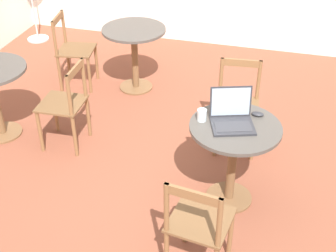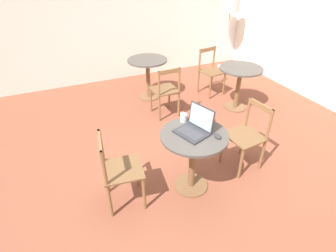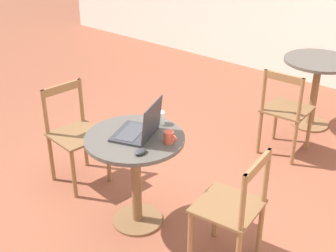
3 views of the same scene
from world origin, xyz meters
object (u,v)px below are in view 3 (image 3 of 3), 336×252
object	(u,v)px
chair_far_front	(285,112)
mug	(169,137)
chair_near_right	(233,210)
drinking_glass	(160,118)
cafe_table_far	(317,76)
cafe_table_near	(135,158)
chair_near_left	(75,135)
mouse	(141,152)
laptop	(140,129)

from	to	relation	value
chair_far_front	mug	bearing A→B (deg)	-95.15
chair_near_right	drinking_glass	xyz separation A→B (m)	(-0.80, 0.19, 0.36)
cafe_table_far	mug	size ratio (longest dim) A/B	6.85
cafe_table_near	chair_far_front	distance (m)	1.72
chair_near_left	drinking_glass	world-z (taller)	chair_near_left
chair_near_right	mouse	world-z (taller)	chair_near_right
laptop	mouse	size ratio (longest dim) A/B	4.02
chair_near_left	laptop	distance (m)	0.91
mug	mouse	bearing A→B (deg)	-102.84
chair_near_left	mouse	world-z (taller)	chair_near_left
mouse	chair_far_front	bearing A→B (deg)	83.83
laptop	drinking_glass	xyz separation A→B (m)	(-0.01, 0.24, -0.01)
cafe_table_near	mug	size ratio (longest dim) A/B	6.85
cafe_table_near	chair_near_left	size ratio (longest dim) A/B	0.87
chair_far_front	mouse	world-z (taller)	chair_far_front
chair_far_front	cafe_table_near	bearing A→B (deg)	-103.10
cafe_table_far	mouse	distance (m)	2.59
cafe_table_near	mouse	bearing A→B (deg)	-37.60
mug	chair_far_front	bearing A→B (deg)	84.85
cafe_table_far	laptop	distance (m)	2.43
mug	drinking_glass	size ratio (longest dim) A/B	1.14
chair_near_right	chair_far_front	distance (m)	1.64
cafe_table_far	chair_near_left	xyz separation A→B (m)	(-1.17, -2.32, -0.13)
chair_near_right	mouse	xyz separation A→B (m)	(-0.61, -0.23, 0.32)
cafe_table_far	chair_far_front	size ratio (longest dim) A/B	0.87
cafe_table_near	laptop	size ratio (longest dim) A/B	1.88
chair_far_front	chair_near_left	bearing A→B (deg)	-127.65
mug	drinking_glass	world-z (taller)	drinking_glass
mouse	drinking_glass	size ratio (longest dim) A/B	1.03
cafe_table_near	chair_far_front	size ratio (longest dim) A/B	0.87
mouse	mug	xyz separation A→B (m)	(0.05, 0.24, 0.03)
chair_near_left	laptop	xyz separation A→B (m)	(0.83, -0.07, 0.36)
chair_near_right	mug	xyz separation A→B (m)	(-0.56, 0.01, 0.35)
chair_far_front	drinking_glass	distance (m)	1.49
cafe_table_far	laptop	world-z (taller)	laptop
chair_far_front	drinking_glass	bearing A→B (deg)	-105.22
cafe_table_near	mouse	xyz separation A→B (m)	(0.19, -0.15, 0.20)
laptop	mug	xyz separation A→B (m)	(0.23, 0.05, -0.01)
cafe_table_near	cafe_table_far	xyz separation A→B (m)	(0.36, 2.43, 0.00)
cafe_table_far	laptop	bearing A→B (deg)	-98.04
chair_far_front	cafe_table_far	bearing A→B (deg)	92.28
chair_near_right	cafe_table_near	bearing A→B (deg)	-174.45
chair_near_left	mouse	size ratio (longest dim) A/B	8.74
chair_near_right	laptop	bearing A→B (deg)	-176.96
cafe_table_far	drinking_glass	distance (m)	2.20
cafe_table_far	chair_near_left	distance (m)	2.60
mouse	laptop	bearing A→B (deg)	133.01
chair_near_left	chair_far_front	xyz separation A→B (m)	(1.20, 1.56, 0.00)
drinking_glass	chair_far_front	bearing A→B (deg)	74.78
chair_near_right	laptop	size ratio (longest dim) A/B	2.17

